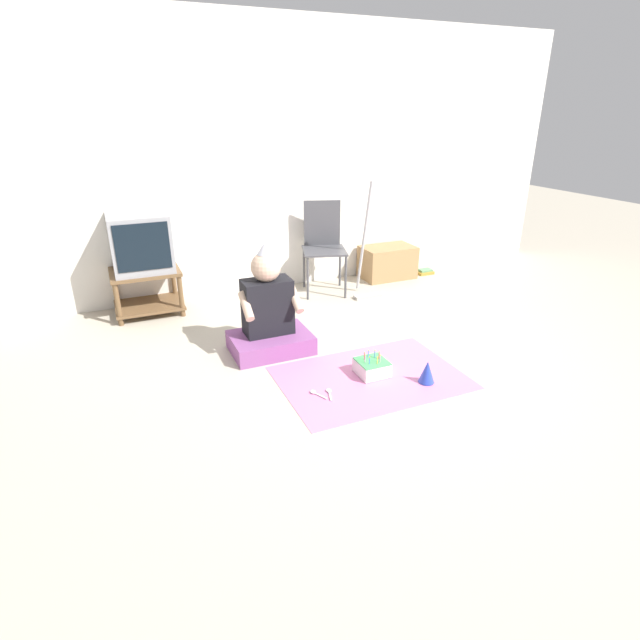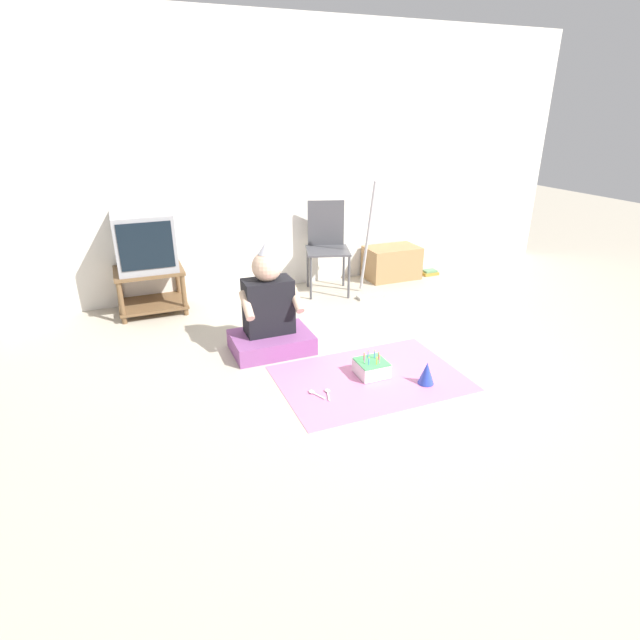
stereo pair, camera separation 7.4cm
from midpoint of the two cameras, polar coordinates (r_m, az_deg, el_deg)
The scene contains 14 objects.
ground_plane at distance 3.54m, azimuth 10.06°, elevation -7.05°, with size 16.00×16.00×0.00m, color #BCB29E.
wall_back at distance 5.16m, azimuth -2.98°, elevation 17.76°, with size 6.40×0.06×2.55m.
tv_stand at distance 4.83m, azimuth -18.38°, elevation 3.67°, with size 0.60×0.48×0.41m.
tv at distance 4.71m, azimuth -19.02°, elevation 8.45°, with size 0.50×0.46×0.50m.
folding_chair at distance 5.08m, azimuth 1.21°, elevation 9.00°, with size 0.52×0.52×0.90m.
cardboard_box_stack at distance 5.60m, azimuth 8.57°, elevation 6.50°, with size 0.58×0.36×0.35m.
dust_mop at distance 4.97m, azimuth 6.04°, elevation 6.23°, with size 0.28×0.28×1.14m.
book_pile at distance 5.85m, azimuth 12.73°, elevation 5.33°, with size 0.18×0.14×0.05m.
person_seated at distance 3.84m, azimuth -5.24°, elevation 0.47°, with size 0.61×0.43×0.86m.
party_cloth at distance 3.55m, azimuth 6.37°, elevation -6.60°, with size 1.27×0.88×0.01m.
birthday_cake at distance 3.57m, azimuth 6.49°, elevation -5.45°, with size 0.21×0.21×0.17m.
party_hat_blue at distance 3.51m, azimuth 12.68°, elevation -5.92°, with size 0.11×0.11×0.16m.
plastic_spoon_near at distance 3.35m, azimuth -0.15°, elevation -8.30°, with size 0.07×0.14×0.01m.
plastic_spoon_far at distance 3.36m, azimuth 1.51°, elevation -8.21°, with size 0.06×0.14×0.01m.
Camera 2 is at (-1.67, -2.56, 1.76)m, focal length 28.00 mm.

